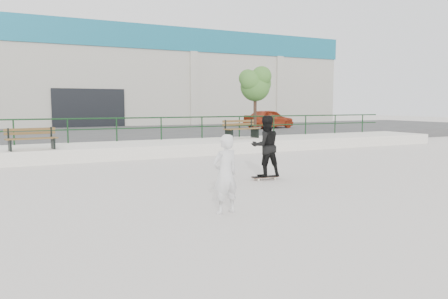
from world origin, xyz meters
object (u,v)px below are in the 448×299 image
tree (256,83)px  red_car (269,119)px  standing_skater (266,146)px  skateboard (265,177)px  bench_left (31,139)px  bench_right (241,129)px  seated_skater (225,174)px

tree → red_car: 5.09m
standing_skater → tree: bearing=-109.5°
tree → skateboard: bearing=-119.1°
red_car → standing_skater: size_ratio=2.20×
bench_left → skateboard: 8.55m
bench_right → skateboard: bearing=-126.0°
red_car → standing_skater: standing_skater is taller
bench_right → red_car: size_ratio=0.53×
bench_left → tree: bearing=14.4°
tree → bench_right: bearing=-128.8°
skateboard → standing_skater: size_ratio=0.47×
red_car → seated_skater: (-11.99, -17.51, -0.37)m
red_car → seated_skater: red_car is taller
skateboard → seated_skater: size_ratio=0.52×
bench_left → seated_skater: seated_skater is taller
tree → seated_skater: (-8.91, -14.07, -2.51)m
bench_left → seated_skater: size_ratio=1.14×
bench_left → red_car: (14.96, 8.27, 0.25)m
bench_left → tree: tree is taller
standing_skater → seated_skater: (-2.69, -2.89, -0.18)m
standing_skater → seated_skater: standing_skater is taller
bench_right → red_car: red_car is taller
standing_skater → bench_left: bearing=-38.7°
tree → red_car: bearing=48.1°
red_car → tree: bearing=124.5°
bench_left → standing_skater: (5.66, -6.35, 0.05)m
bench_right → standing_skater: size_ratio=1.17×
skateboard → standing_skater: 0.87m
standing_skater → skateboard: bearing=-0.0°
seated_skater → bench_left: bearing=-81.4°
tree → red_car: (3.08, 3.44, -2.14)m
tree → skateboard: (-6.22, -11.18, -3.20)m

